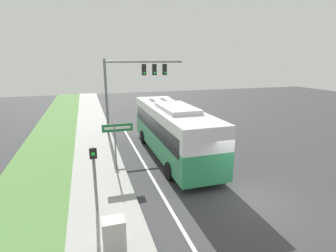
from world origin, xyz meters
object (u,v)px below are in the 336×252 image
object	(u,v)px
bus	(172,128)
pedestrian_signal	(94,168)
signal_gantry	(134,79)
street_sign	(117,137)
utility_cabinet	(114,235)

from	to	relation	value
bus	pedestrian_signal	bearing A→B (deg)	-133.51
signal_gantry	street_sign	xyz separation A→B (m)	(-2.41, -7.57, -2.49)
utility_cabinet	pedestrian_signal	bearing A→B (deg)	99.31
signal_gantry	pedestrian_signal	world-z (taller)	signal_gantry
bus	utility_cabinet	distance (m)	9.04
pedestrian_signal	street_sign	world-z (taller)	pedestrian_signal
utility_cabinet	bus	bearing A→B (deg)	59.81
pedestrian_signal	signal_gantry	bearing A→B (deg)	71.90
pedestrian_signal	utility_cabinet	size ratio (longest dim) A/B	2.53
signal_gantry	utility_cabinet	distance (m)	14.79
street_sign	utility_cabinet	bearing A→B (deg)	-97.94
utility_cabinet	street_sign	bearing A→B (deg)	82.06
street_sign	signal_gantry	bearing A→B (deg)	72.36
signal_gantry	street_sign	world-z (taller)	signal_gantry
signal_gantry	street_sign	bearing A→B (deg)	-107.64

